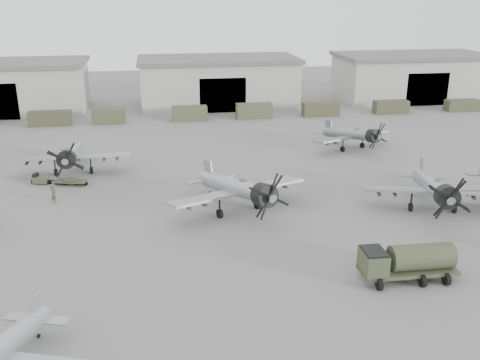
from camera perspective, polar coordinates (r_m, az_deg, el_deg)
The scene contains 18 objects.
ground at distance 43.41m, azimuth 7.44°, elevation -8.55°, with size 220.00×220.00×0.00m, color slate.
hangar_left at distance 103.34m, azimuth -24.05°, elevation 9.08°, with size 29.00×14.80×8.70m.
hangar_center at distance 100.49m, azimuth -2.35°, elevation 10.48°, with size 29.00×14.80×8.70m.
hangar_right at distance 111.38m, azimuth 17.81°, elevation 10.49°, with size 29.00×14.80×8.70m.
support_truck_1 at distance 90.30m, azimuth -19.60°, elevation 6.22°, with size 6.53×2.20×2.26m, color #3A3C27.
support_truck_2 at distance 89.03m, azimuth -13.82°, elevation 6.65°, with size 5.22×2.20×2.40m, color #3F442C.
support_truck_3 at distance 88.85m, azimuth -5.41°, elevation 7.09°, with size 5.76×2.20×2.33m, color #44492F.
support_truck_4 at distance 90.11m, azimuth 1.51°, elevation 7.39°, with size 5.96×2.20×2.45m, color #424930.
support_truck_5 at distance 92.87m, azimuth 8.58°, elevation 7.48°, with size 6.15×2.20×2.26m, color #3F3F29.
support_truck_6 at distance 97.39m, azimuth 15.79°, elevation 7.51°, with size 5.98×2.20×2.19m, color #3C3F29.
support_truck_7 at distance 103.65m, azimuth 22.59°, elevation 7.38°, with size 5.94×2.20×1.96m, color #3D412A.
aircraft_mid_1 at distance 50.71m, azimuth -0.04°, elevation -0.93°, with size 13.84×12.52×5.63m.
aircraft_mid_2 at distance 54.34m, azimuth 20.11°, elevation -0.84°, with size 13.68×12.31×5.45m.
aircraft_far_0 at distance 64.59m, azimuth -17.52°, elevation 2.58°, with size 13.23×11.90×5.32m.
aircraft_far_1 at distance 73.13m, azimuth 12.08°, elevation 4.77°, with size 11.54×10.43×4.69m.
fuel_tanker at distance 41.68m, azimuth 17.44°, elevation -8.15°, with size 7.22×3.20×2.77m.
tug_trailer at distance 62.77m, azimuth -19.40°, elevation -0.02°, with size 6.09×2.61×1.21m.
ground_crew at distance 57.10m, azimuth -19.27°, elevation -1.43°, with size 0.67×0.44×1.84m, color #3C3E28.
Camera 1 is at (-11.36, -36.58, 20.42)m, focal length 40.00 mm.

